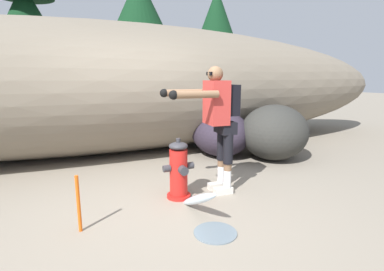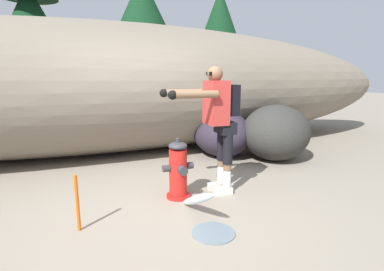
# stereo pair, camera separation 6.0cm
# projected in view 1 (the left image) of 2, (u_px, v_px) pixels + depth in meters

# --- Properties ---
(ground_plane) EXTENTS (56.00, 56.00, 0.04)m
(ground_plane) POSITION_uv_depth(u_px,v_px,m) (169.00, 208.00, 3.58)
(ground_plane) COLOR gray
(dirt_embankment) EXTENTS (14.99, 3.20, 2.65)m
(dirt_embankment) POSITION_uv_depth(u_px,v_px,m) (117.00, 88.00, 6.12)
(dirt_embankment) COLOR #756B5B
(dirt_embankment) RESTS_ON ground_plane
(fire_hydrant) EXTENTS (0.41, 0.36, 0.80)m
(fire_hydrant) POSITION_uv_depth(u_px,v_px,m) (179.00, 171.00, 3.77)
(fire_hydrant) COLOR red
(fire_hydrant) RESTS_ON ground_plane
(hydrant_water_jet) EXTENTS (0.44, 1.08, 0.52)m
(hydrant_water_jet) POSITION_uv_depth(u_px,v_px,m) (201.00, 206.00, 3.22)
(hydrant_water_jet) COLOR silver
(hydrant_water_jet) RESTS_ON ground_plane
(utility_worker) EXTENTS (1.00, 0.58, 1.70)m
(utility_worker) POSITION_uv_depth(u_px,v_px,m) (218.00, 114.00, 3.82)
(utility_worker) COLOR beige
(utility_worker) RESTS_ON ground_plane
(boulder_large) EXTENTS (1.84, 1.81, 1.05)m
(boulder_large) POSITION_uv_depth(u_px,v_px,m) (274.00, 132.00, 5.56)
(boulder_large) COLOR #2F2F2C
(boulder_large) RESTS_ON ground_plane
(boulder_mid) EXTENTS (1.30, 1.56, 0.91)m
(boulder_mid) POSITION_uv_depth(u_px,v_px,m) (220.00, 133.00, 5.86)
(boulder_mid) COLOR #2C2532
(boulder_mid) RESTS_ON ground_plane
(pine_tree_left) EXTENTS (2.90, 2.90, 6.61)m
(pine_tree_left) POSITION_uv_depth(u_px,v_px,m) (25.00, 11.00, 9.71)
(pine_tree_left) COLOR #47331E
(pine_tree_left) RESTS_ON ground_plane
(pine_tree_center) EXTENTS (2.64, 2.64, 4.96)m
(pine_tree_center) POSITION_uv_depth(u_px,v_px,m) (140.00, 38.00, 10.11)
(pine_tree_center) COLOR #47331E
(pine_tree_center) RESTS_ON ground_plane
(pine_tree_right) EXTENTS (2.47, 2.47, 5.38)m
(pine_tree_right) POSITION_uv_depth(u_px,v_px,m) (216.00, 46.00, 13.06)
(pine_tree_right) COLOR #47331E
(pine_tree_right) RESTS_ON ground_plane
(survey_stake) EXTENTS (0.04, 0.04, 0.60)m
(survey_stake) POSITION_uv_depth(u_px,v_px,m) (79.00, 204.00, 2.94)
(survey_stake) COLOR #E55914
(survey_stake) RESTS_ON ground_plane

